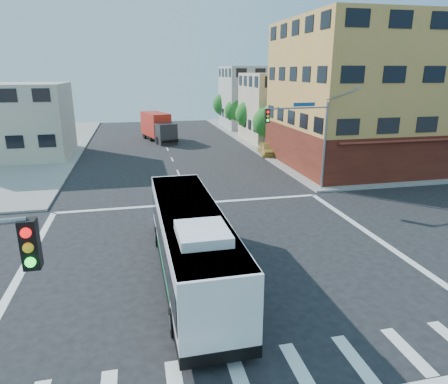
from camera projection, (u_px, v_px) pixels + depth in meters
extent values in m
plane|color=black|center=(219.00, 262.00, 20.20)|extent=(120.00, 120.00, 0.00)
cube|color=gray|center=(398.00, 135.00, 60.11)|extent=(50.00, 50.00, 0.15)
cube|color=#CB8A48|center=(378.00, 95.00, 39.58)|extent=(18.00, 15.00, 14.00)
cube|color=#5E2215|center=(372.00, 145.00, 41.04)|extent=(18.09, 15.08, 4.00)
cube|color=maroon|center=(421.00, 140.00, 33.94)|extent=(16.00, 1.60, 0.51)
cube|color=#C4B096|center=(290.00, 108.00, 54.17)|extent=(12.00, 10.00, 9.00)
cube|color=#ACACA6|center=(259.00, 97.00, 67.10)|extent=(12.00, 10.00, 10.00)
cube|color=#BFB89E|center=(10.00, 121.00, 43.54)|extent=(12.00, 10.00, 8.00)
cylinder|color=gray|center=(324.00, 147.00, 31.50)|extent=(0.18, 0.18, 7.00)
cylinder|color=gray|center=(298.00, 108.00, 29.85)|extent=(5.01, 0.62, 0.12)
cube|color=black|center=(267.00, 116.00, 29.25)|extent=(0.32, 0.30, 1.00)
sphere|color=#FF0C0C|center=(268.00, 112.00, 29.00)|extent=(0.20, 0.20, 0.20)
sphere|color=yellow|center=(268.00, 116.00, 29.09)|extent=(0.20, 0.20, 0.20)
sphere|color=#19FF33|center=(268.00, 120.00, 29.18)|extent=(0.20, 0.20, 0.20)
cube|color=navy|center=(304.00, 104.00, 29.93)|extent=(1.80, 0.22, 0.28)
cube|color=gray|center=(357.00, 88.00, 30.95)|extent=(0.50, 0.22, 0.14)
cube|color=black|center=(30.00, 244.00, 7.60)|extent=(0.32, 0.30, 1.00)
sphere|color=#FF0C0C|center=(26.00, 233.00, 7.36)|extent=(0.20, 0.20, 0.20)
sphere|color=yellow|center=(28.00, 248.00, 7.45)|extent=(0.20, 0.20, 0.20)
sphere|color=#19FF33|center=(30.00, 262.00, 7.53)|extent=(0.20, 0.20, 0.20)
cylinder|color=#362013|center=(267.00, 142.00, 48.52)|extent=(0.28, 0.28, 1.92)
sphere|color=#195A1B|center=(267.00, 122.00, 47.82)|extent=(3.60, 3.60, 3.60)
sphere|color=#195A1B|center=(272.00, 115.00, 47.36)|extent=(2.52, 2.52, 2.52)
cylinder|color=#362013|center=(249.00, 132.00, 55.98)|extent=(0.28, 0.28, 1.99)
sphere|color=#195A1B|center=(249.00, 114.00, 55.25)|extent=(3.80, 3.80, 3.80)
sphere|color=#195A1B|center=(253.00, 107.00, 54.77)|extent=(2.66, 2.66, 2.66)
cylinder|color=#362013|center=(235.00, 125.00, 63.47)|extent=(0.28, 0.28, 1.89)
sphere|color=#195A1B|center=(235.00, 111.00, 62.80)|extent=(3.40, 3.40, 3.40)
sphere|color=#195A1B|center=(238.00, 105.00, 62.35)|extent=(2.38, 2.38, 2.38)
cylinder|color=#362013|center=(224.00, 119.00, 70.92)|extent=(0.28, 0.28, 2.03)
sphere|color=#195A1B|center=(224.00, 104.00, 70.16)|extent=(4.00, 4.00, 4.00)
sphere|color=#195A1B|center=(227.00, 99.00, 69.67)|extent=(2.80, 2.80, 2.80)
cube|color=black|center=(192.00, 267.00, 18.46)|extent=(2.83, 12.63, 0.47)
cube|color=white|center=(191.00, 241.00, 18.08)|extent=(2.81, 12.60, 2.99)
cube|color=black|center=(191.00, 238.00, 18.03)|extent=(2.86, 12.23, 1.31)
cube|color=black|center=(175.00, 199.00, 23.86)|extent=(2.46, 0.09, 1.41)
cube|color=#E5590C|center=(175.00, 182.00, 23.59)|extent=(2.00, 0.07, 0.29)
cube|color=white|center=(190.00, 212.00, 17.67)|extent=(2.76, 12.35, 0.13)
cube|color=white|center=(203.00, 233.00, 14.67)|extent=(1.90, 2.33, 0.38)
cube|color=#107340|center=(163.00, 265.00, 17.52)|extent=(0.09, 5.76, 0.29)
cube|color=#107340|center=(222.00, 259.00, 18.11)|extent=(0.09, 5.76, 0.29)
cylinder|color=black|center=(158.00, 236.00, 21.94)|extent=(0.33, 1.09, 1.09)
cylinder|color=#99999E|center=(155.00, 237.00, 21.91)|extent=(0.05, 0.55, 0.54)
cylinder|color=black|center=(203.00, 232.00, 22.49)|extent=(0.33, 1.09, 1.09)
cylinder|color=#99999E|center=(205.00, 232.00, 22.52)|extent=(0.05, 0.55, 0.54)
cylinder|color=black|center=(174.00, 322.00, 14.45)|extent=(0.33, 1.09, 1.09)
cylinder|color=#99999E|center=(170.00, 323.00, 14.41)|extent=(0.05, 0.55, 0.54)
cylinder|color=black|center=(241.00, 313.00, 14.99)|extent=(0.33, 1.09, 1.09)
cylinder|color=#99999E|center=(245.00, 312.00, 15.02)|extent=(0.05, 0.55, 0.54)
cube|color=#27272B|center=(166.00, 134.00, 52.26)|extent=(2.93, 2.86, 2.71)
cube|color=black|center=(169.00, 132.00, 51.31)|extent=(2.13, 0.68, 1.04)
cube|color=red|center=(156.00, 124.00, 55.36)|extent=(4.00, 6.30, 3.13)
cube|color=black|center=(159.00, 137.00, 54.77)|extent=(4.49, 8.65, 0.31)
cylinder|color=black|center=(158.00, 141.00, 52.18)|extent=(0.57, 1.08, 1.04)
cylinder|color=black|center=(174.00, 139.00, 53.18)|extent=(0.57, 1.08, 1.04)
cylinder|color=black|center=(150.00, 137.00, 54.73)|extent=(0.57, 1.08, 1.04)
cylinder|color=black|center=(166.00, 136.00, 55.72)|extent=(0.57, 1.08, 1.04)
cylinder|color=black|center=(145.00, 135.00, 56.92)|extent=(0.57, 1.08, 1.04)
cylinder|color=black|center=(159.00, 134.00, 57.92)|extent=(0.57, 1.08, 1.04)
imported|color=gold|center=(268.00, 149.00, 45.46)|extent=(2.28, 4.59, 1.50)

